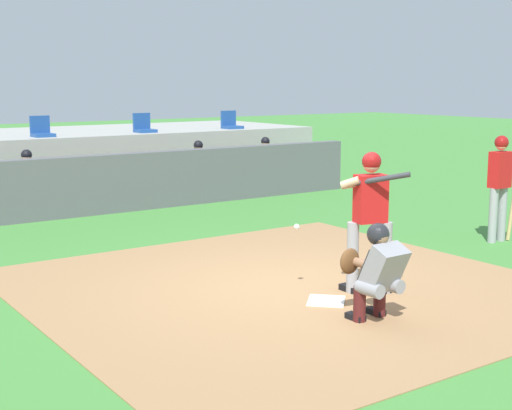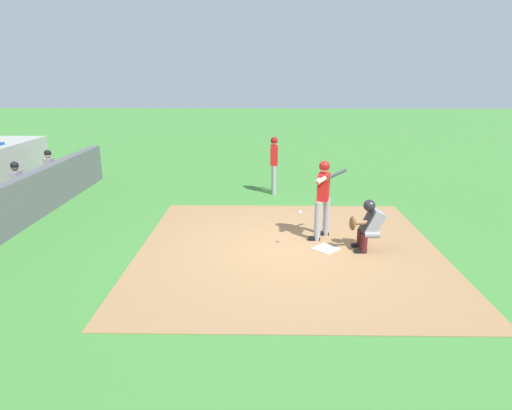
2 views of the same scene
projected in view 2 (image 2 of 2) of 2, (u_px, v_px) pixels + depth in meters
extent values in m
plane|color=#428438|center=(288.00, 249.00, 9.30)|extent=(80.00, 80.00, 0.00)
cube|color=#9E754C|center=(288.00, 249.00, 9.30)|extent=(6.40, 6.40, 0.01)
cube|color=white|center=(326.00, 249.00, 9.28)|extent=(0.62, 0.62, 0.02)
cylinder|color=#99999E|center=(318.00, 221.00, 9.67)|extent=(0.15, 0.15, 0.92)
cylinder|color=#99999E|center=(326.00, 217.00, 9.99)|extent=(0.15, 0.15, 0.92)
cube|color=red|center=(324.00, 187.00, 9.60)|extent=(0.43, 0.33, 0.60)
sphere|color=tan|center=(324.00, 168.00, 9.48)|extent=(0.21, 0.21, 0.21)
sphere|color=maroon|center=(324.00, 166.00, 9.47)|extent=(0.24, 0.24, 0.24)
cylinder|color=tan|center=(321.00, 180.00, 9.30)|extent=(0.22, 0.26, 0.17)
cylinder|color=tan|center=(320.00, 178.00, 9.49)|extent=(0.57, 0.28, 0.18)
cylinder|color=#333338|center=(332.00, 176.00, 9.45)|extent=(0.53, 0.73, 0.24)
cube|color=black|center=(314.00, 239.00, 9.79)|extent=(0.12, 0.26, 0.09)
cube|color=black|center=(323.00, 233.00, 10.11)|extent=(0.12, 0.26, 0.09)
cylinder|color=gray|center=(372.00, 234.00, 9.00)|extent=(0.17, 0.33, 0.16)
cylinder|color=#4C1919|center=(364.00, 244.00, 9.05)|extent=(0.14, 0.14, 0.42)
cube|color=black|center=(360.00, 251.00, 9.10)|extent=(0.12, 0.24, 0.08)
cylinder|color=gray|center=(368.00, 229.00, 9.30)|extent=(0.17, 0.33, 0.16)
cylinder|color=#4C1919|center=(360.00, 238.00, 9.36)|extent=(0.14, 0.14, 0.42)
cube|color=black|center=(357.00, 246.00, 9.41)|extent=(0.12, 0.24, 0.08)
cube|color=gray|center=(373.00, 222.00, 9.09)|extent=(0.42, 0.45, 0.57)
cube|color=#2D2D33|center=(367.00, 222.00, 9.08)|extent=(0.39, 0.27, 0.45)
sphere|color=#996B4C|center=(370.00, 206.00, 8.98)|extent=(0.21, 0.21, 0.21)
sphere|color=#232328|center=(369.00, 206.00, 8.98)|extent=(0.25, 0.25, 0.25)
cylinder|color=#996B4C|center=(363.00, 223.00, 9.04)|extent=(0.12, 0.45, 0.10)
ellipsoid|color=brown|center=(352.00, 223.00, 9.00)|extent=(0.28, 0.13, 0.30)
sphere|color=white|center=(300.00, 212.00, 9.04)|extent=(0.07, 0.07, 0.07)
cylinder|color=#99999E|center=(274.00, 180.00, 13.44)|extent=(0.14, 0.14, 0.92)
cylinder|color=#99999E|center=(274.00, 178.00, 13.67)|extent=(0.14, 0.14, 0.92)
cube|color=red|center=(274.00, 155.00, 13.34)|extent=(0.36, 0.22, 0.60)
sphere|color=beige|center=(274.00, 142.00, 13.22)|extent=(0.20, 0.20, 0.20)
sphere|color=maroon|center=(274.00, 141.00, 13.21)|extent=(0.23, 0.23, 0.23)
cylinder|color=tan|center=(275.00, 178.00, 13.86)|extent=(0.18, 0.06, 0.85)
cylinder|color=#939399|center=(24.00, 191.00, 12.07)|extent=(0.15, 0.40, 0.15)
cylinder|color=#939399|center=(32.00, 200.00, 12.14)|extent=(0.13, 0.13, 0.45)
cube|color=maroon|center=(35.00, 206.00, 12.19)|extent=(0.11, 0.24, 0.08)
cylinder|color=#939399|center=(29.00, 189.00, 12.32)|extent=(0.15, 0.40, 0.15)
cylinder|color=#939399|center=(37.00, 198.00, 12.39)|extent=(0.13, 0.13, 0.45)
cube|color=maroon|center=(40.00, 204.00, 12.44)|extent=(0.11, 0.24, 0.08)
cube|color=gray|center=(17.00, 180.00, 12.12)|extent=(0.36, 0.22, 0.54)
sphere|color=brown|center=(15.00, 167.00, 12.00)|extent=(0.20, 0.20, 0.20)
sphere|color=black|center=(14.00, 165.00, 11.99)|extent=(0.22, 0.22, 0.22)
cylinder|color=brown|center=(19.00, 186.00, 11.95)|extent=(0.09, 0.41, 0.22)
cylinder|color=brown|center=(26.00, 183.00, 12.34)|extent=(0.09, 0.41, 0.22)
cylinder|color=#939399|center=(55.00, 175.00, 13.92)|extent=(0.15, 0.40, 0.15)
cylinder|color=#939399|center=(63.00, 183.00, 13.99)|extent=(0.13, 0.13, 0.45)
cube|color=maroon|center=(65.00, 189.00, 14.04)|extent=(0.11, 0.24, 0.08)
cylinder|color=#939399|center=(59.00, 174.00, 14.16)|extent=(0.15, 0.40, 0.15)
cylinder|color=#939399|center=(66.00, 182.00, 14.24)|extent=(0.13, 0.13, 0.45)
cube|color=maroon|center=(68.00, 187.00, 14.29)|extent=(0.11, 0.24, 0.08)
cube|color=gray|center=(49.00, 166.00, 13.97)|extent=(0.36, 0.22, 0.54)
sphere|color=tan|center=(48.00, 154.00, 13.85)|extent=(0.20, 0.20, 0.20)
sphere|color=black|center=(48.00, 153.00, 13.84)|extent=(0.22, 0.22, 0.22)
cylinder|color=tan|center=(51.00, 171.00, 13.80)|extent=(0.09, 0.41, 0.22)
cylinder|color=tan|center=(57.00, 168.00, 14.19)|extent=(0.09, 0.41, 0.22)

